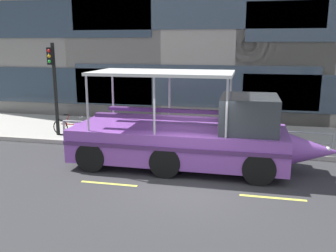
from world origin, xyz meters
TOP-DOWN VIEW (x-y plane):
  - ground_plane at (0.00, 0.00)m, footprint 120.00×120.00m
  - sidewalk at (0.00, 5.60)m, footprint 32.00×4.80m
  - curb_edge at (0.00, 3.11)m, footprint 32.00×0.18m
  - lane_centreline at (-0.00, -0.68)m, footprint 25.80×0.12m
  - curb_guardrail at (-0.66, 3.45)m, footprint 10.89×0.09m
  - traffic_light_pole at (-6.61, 3.85)m, footprint 0.24×0.46m
  - leaned_bicycle at (-5.94, 3.87)m, footprint 1.74×0.46m
  - duck_tour_boat at (-0.14, 1.41)m, footprint 8.98×2.66m
  - pedestrian_near_bow at (2.30, 4.99)m, footprint 0.34×0.45m

SIDE VIEW (x-z plane):
  - ground_plane at x=0.00m, z-range 0.00..0.00m
  - lane_centreline at x=0.00m, z-range 0.00..0.01m
  - sidewalk at x=0.00m, z-range 0.00..0.18m
  - curb_edge at x=0.00m, z-range 0.00..0.18m
  - leaned_bicycle at x=-5.94m, z-range 0.08..1.04m
  - curb_guardrail at x=-0.66m, z-range 0.32..1.10m
  - duck_tour_boat at x=-0.14m, z-range -0.56..2.70m
  - pedestrian_near_bow at x=2.30m, z-range 0.36..2.14m
  - traffic_light_pole at x=-6.61m, z-range 0.61..4.63m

